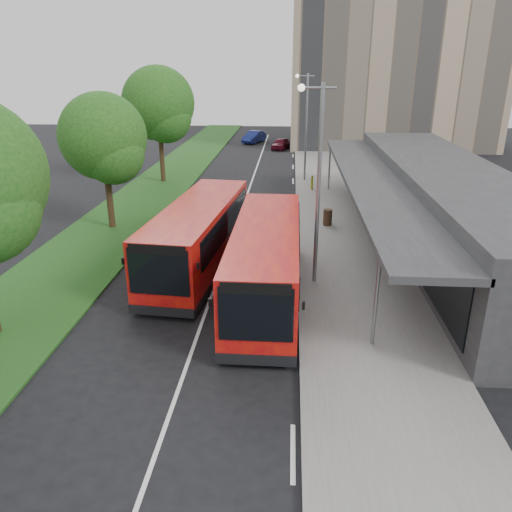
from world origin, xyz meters
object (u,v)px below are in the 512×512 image
at_px(tree_mid, 104,142).
at_px(litter_bin, 328,217).
at_px(lamp_post_far, 305,121).
at_px(bollard, 312,183).
at_px(bus_main, 266,262).
at_px(car_far, 254,137).
at_px(tree_far, 159,108).
at_px(car_near, 281,144).
at_px(lamp_post_near, 317,174).
at_px(bus_second, 199,236).

height_order(tree_mid, litter_bin, tree_mid).
bearing_deg(lamp_post_far, bollard, -80.63).
relative_size(bus_main, litter_bin, 11.57).
relative_size(bus_main, bollard, 10.44).
relative_size(lamp_post_far, car_far, 1.93).
xyz_separation_m(tree_far, bus_main, (9.22, -20.48, -4.14)).
relative_size(lamp_post_far, car_near, 2.23).
bearing_deg(lamp_post_near, bollard, 88.10).
height_order(bus_main, litter_bin, bus_main).
height_order(tree_mid, bollard, tree_mid).
bearing_deg(lamp_post_far, litter_bin, -84.58).
relative_size(tree_mid, lamp_post_far, 0.94).
bearing_deg(litter_bin, lamp_post_near, -98.10).
bearing_deg(litter_bin, tree_far, 137.99).
height_order(bus_second, bollard, bus_second).
xyz_separation_m(litter_bin, car_far, (-6.62, 32.77, 0.08)).
distance_m(tree_far, car_near, 19.90).
height_order(bus_main, car_near, bus_main).
bearing_deg(bus_main, car_near, 90.90).
bearing_deg(litter_bin, car_far, 101.42).
relative_size(tree_far, bus_second, 0.82).
bearing_deg(tree_far, bus_main, -65.76).
bearing_deg(car_near, bus_main, -75.24).
bearing_deg(car_far, lamp_post_near, -62.67).
height_order(bus_main, bollard, bus_main).
relative_size(bus_second, car_far, 2.58).
bearing_deg(tree_mid, bus_main, -42.59).
bearing_deg(tree_mid, tree_far, 90.00).
relative_size(lamp_post_far, litter_bin, 8.80).
bearing_deg(tree_mid, lamp_post_near, -32.36).
bearing_deg(lamp_post_near, car_near, 93.47).
xyz_separation_m(tree_mid, litter_bin, (12.27, 0.95, -4.23)).
height_order(lamp_post_near, litter_bin, lamp_post_near).
bearing_deg(bollard, car_near, 98.03).
height_order(lamp_post_far, bollard, lamp_post_far).
xyz_separation_m(lamp_post_near, litter_bin, (1.14, 8.00, -4.11)).
relative_size(tree_mid, bus_second, 0.70).
distance_m(tree_far, bollard, 12.94).
distance_m(bus_second, car_near, 34.73).
distance_m(tree_far, car_far, 22.99).
bearing_deg(tree_far, car_far, 75.43).
xyz_separation_m(bus_main, bollard, (2.46, 18.07, -0.87)).
distance_m(lamp_post_far, bollard, 5.30).
relative_size(litter_bin, car_near, 0.25).
xyz_separation_m(bus_main, litter_bin, (3.05, 9.43, -0.92)).
bearing_deg(bus_main, tree_mid, 137.88).
bearing_deg(bus_main, lamp_post_near, 37.21).
xyz_separation_m(lamp_post_near, lamp_post_far, (0.00, 20.00, 0.00)).
bearing_deg(tree_far, litter_bin, -42.01).
height_order(bollard, car_far, car_far).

